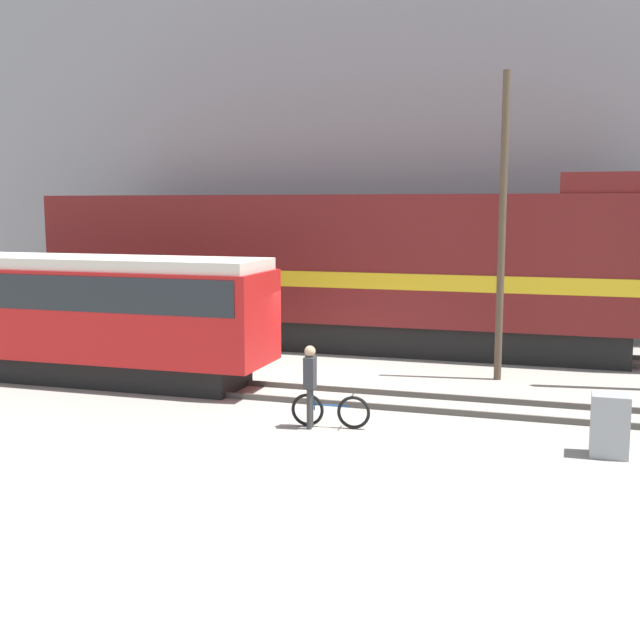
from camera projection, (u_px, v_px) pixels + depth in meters
ground_plane at (322, 380)px, 21.92m from camera, size 120.00×120.00×0.00m
track_near at (298, 393)px, 20.07m from camera, size 60.00×1.50×0.14m
track_far at (367, 347)px, 26.63m from camera, size 60.00×1.51×0.14m
building_backdrop at (410, 133)px, 32.00m from camera, size 48.25×6.00×15.25m
freight_locomotive at (338, 269)px, 26.56m from camera, size 20.23×3.04×5.67m
streetcar at (55, 309)px, 21.90m from camera, size 12.22×2.54×3.38m
bicycle at (330, 411)px, 17.18m from camera, size 1.73×0.44×0.78m
person at (310, 378)px, 17.02m from camera, size 0.25×0.38×1.79m
utility_pole_left at (502, 229)px, 21.41m from camera, size 0.20×0.20×8.23m
signal_box at (610, 425)px, 15.18m from camera, size 0.70×0.60×1.20m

